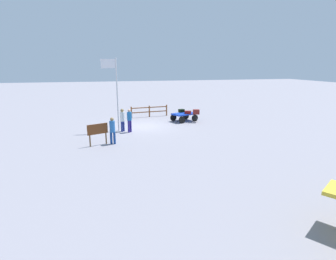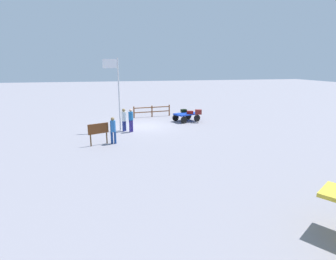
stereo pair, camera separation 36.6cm
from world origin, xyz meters
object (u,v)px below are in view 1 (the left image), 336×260
Objects in this scene: suitcase_tan at (181,111)px; signboard at (98,131)px; flagpole at (115,87)px; luggage_cart at (184,115)px; worker_lead at (122,119)px; worker_trailing at (129,119)px; worker_supervisor at (112,129)px; suitcase_grey at (188,112)px; suitcase_dark at (196,112)px.

suitcase_tan is 0.40× the size of signboard.
suitcase_tan is 0.10× the size of flagpole.
worker_lead reaches higher than luggage_cart.
worker_trailing reaches higher than luggage_cart.
luggage_cart is 1.41× the size of worker_supervisor.
flagpole is at bearing 16.66° from suitcase_grey.
signboard is at bearing 61.17° from worker_lead.
luggage_cart is 1.77× the size of signboard.
suitcase_tan is 0.31× the size of worker_lead.
worker_supervisor is at bearing 44.14° from suitcase_tan.
worker_trailing reaches higher than suitcase_dark.
suitcase_dark is at bearing 148.72° from suitcase_grey.
worker_supervisor reaches higher than luggage_cart.
suitcase_grey is (-0.26, 0.29, 0.31)m from luggage_cart.
suitcase_dark is at bearing -167.76° from flagpole.
flagpole is (5.81, 2.10, 2.68)m from luggage_cart.
worker_supervisor is (6.50, 5.15, 0.14)m from suitcase_grey.
signboard is (0.87, 0.07, -0.05)m from worker_supervisor.
suitcase_tan is 8.63m from worker_supervisor.
signboard is (7.11, 5.51, 0.40)m from luggage_cart.
worker_trailing reaches higher than suitcase_tan.
worker_supervisor is at bearing 82.59° from flagpole.
luggage_cart is 0.50m from suitcase_grey.
worker_trailing is 3.53m from signboard.
suitcase_grey is at bearing -159.60° from worker_lead.
worker_lead reaches higher than suitcase_grey.
suitcase_grey is 0.47× the size of signboard.
suitcase_grey is at bearing -141.59° from worker_supervisor.
suitcase_tan is at bearing -155.11° from flagpole.
suitcase_tan is (0.91, -1.22, -0.07)m from suitcase_dark.
worker_lead is 1.01× the size of worker_supervisor.
signboard is (1.72, 3.12, -0.06)m from worker_lead.
signboard is at bearing 40.71° from suitcase_tan.
luggage_cart is at bearing -138.92° from worker_supervisor.
suitcase_grey is 1.01× the size of suitcase_dark.
worker_supervisor is 0.87m from signboard.
signboard reaches higher than suitcase_grey.
suitcase_tan is at bearing -151.04° from worker_lead.
flagpole is at bearing 12.24° from suitcase_dark.
worker_supervisor is 1.26× the size of signboard.
suitcase_tan is at bearing -53.27° from suitcase_dark.
signboard is (1.30, 3.40, -2.28)m from flagpole.
worker_lead is 0.32× the size of flagpole.
worker_trailing is at bearing 144.55° from flagpole.
flagpole is (0.41, -0.29, 2.22)m from worker_lead.
suitcase_grey is at bearing 131.72° from luggage_cart.
suitcase_dark is 1.53m from suitcase_tan.
suitcase_dark reaches higher than luggage_cart.
suitcase_tan is at bearing -139.29° from signboard.
luggage_cart is 0.65m from suitcase_tan.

